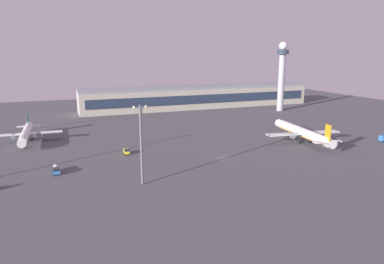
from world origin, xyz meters
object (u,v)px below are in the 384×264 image
(maintenance_van, at_px, (126,151))
(apron_light_east, at_px, (141,140))
(control_tower, at_px, (282,72))
(airplane_near_gate, at_px, (303,133))
(airplane_taxiway_distant, at_px, (26,134))
(fuel_truck, at_px, (56,170))

(maintenance_van, relative_size, apron_light_east, 0.17)
(control_tower, height_order, airplane_near_gate, control_tower)
(airplane_near_gate, relative_size, maintenance_van, 10.94)
(airplane_taxiway_distant, relative_size, apron_light_east, 1.63)
(maintenance_van, bearing_deg, control_tower, -148.45)
(control_tower, bearing_deg, fuel_truck, -150.40)
(airplane_taxiway_distant, relative_size, fuel_truck, 6.41)
(control_tower, distance_m, apron_light_east, 164.87)
(control_tower, distance_m, airplane_taxiway_distant, 167.64)
(airplane_near_gate, height_order, fuel_truck, airplane_near_gate)
(maintenance_van, distance_m, fuel_truck, 30.67)
(maintenance_van, bearing_deg, fuel_truck, 30.39)
(maintenance_van, bearing_deg, apron_light_east, 88.66)
(control_tower, xyz_separation_m, airplane_near_gate, (-43.96, -80.37, -22.73))
(airplane_near_gate, distance_m, apron_light_east, 86.04)
(airplane_near_gate, relative_size, apron_light_east, 1.83)
(airplane_taxiway_distant, xyz_separation_m, fuel_truck, (12.12, -51.64, -2.59))
(airplane_taxiway_distant, bearing_deg, apron_light_east, 118.46)
(airplane_taxiway_distant, bearing_deg, airplane_near_gate, 159.88)
(airplane_near_gate, height_order, maintenance_van, airplane_near_gate)
(control_tower, relative_size, fuel_truck, 7.50)
(apron_light_east, bearing_deg, control_tower, 40.27)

